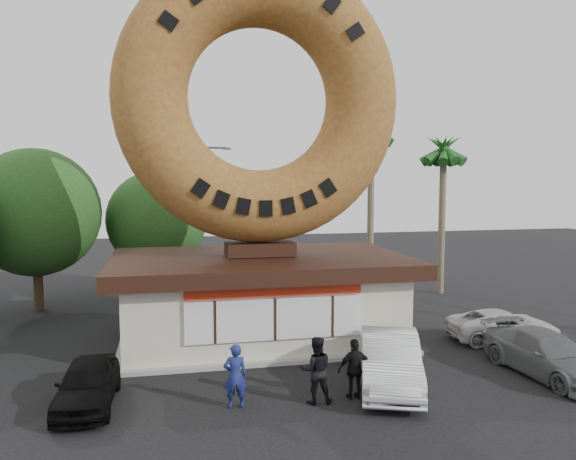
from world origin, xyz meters
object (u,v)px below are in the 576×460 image
at_px(car_grey, 547,354).
at_px(car_white, 503,325).
at_px(person_left, 235,376).
at_px(person_right, 355,369).
at_px(car_black, 87,384).
at_px(person_center, 316,370).
at_px(giant_donut, 259,99).
at_px(car_silver, 390,360).
at_px(street_lamp, 197,210).
at_px(donut_shop, 260,294).

relative_size(car_grey, car_white, 1.11).
height_order(person_left, person_right, person_left).
xyz_separation_m(person_left, person_right, (3.40, -0.10, -0.03)).
bearing_deg(person_left, person_right, -179.37).
height_order(person_right, car_black, person_right).
distance_m(car_black, car_grey, 13.96).
bearing_deg(person_left, car_black, -11.00).
xyz_separation_m(car_black, car_white, (14.82, 3.18, -0.05)).
relative_size(person_right, car_grey, 0.37).
height_order(person_center, person_right, person_center).
xyz_separation_m(giant_donut, car_silver, (3.01, -5.73, -8.40)).
distance_m(giant_donut, person_center, 10.50).
bearing_deg(person_left, car_grey, -175.38).
relative_size(person_center, car_white, 0.44).
relative_size(person_center, car_grey, 0.40).
relative_size(street_lamp, person_right, 4.63).
bearing_deg(donut_shop, car_grey, -35.61).
bearing_deg(car_silver, car_grey, 16.99).
relative_size(giant_donut, car_black, 2.89).
height_order(person_left, car_white, person_left).
xyz_separation_m(person_center, car_black, (-6.21, 1.10, -0.31)).
bearing_deg(car_grey, giant_donut, 139.01).
xyz_separation_m(street_lamp, person_left, (0.12, -16.32, -3.59)).
bearing_deg(car_white, person_right, 123.28).
bearing_deg(donut_shop, street_lamp, 100.50).
relative_size(person_center, car_black, 0.51).
bearing_deg(car_white, giant_donut, 80.19).
height_order(car_silver, car_white, car_silver).
xyz_separation_m(street_lamp, person_right, (3.52, -16.42, -3.62)).
distance_m(street_lamp, car_silver, 16.87).
bearing_deg(giant_donut, person_left, -105.33).
relative_size(giant_donut, street_lamp, 1.35).
height_order(car_black, car_grey, car_grey).
bearing_deg(giant_donut, donut_shop, -90.00).
relative_size(person_left, car_grey, 0.38).
xyz_separation_m(person_left, car_white, (10.85, 4.12, -0.30)).
bearing_deg(person_center, street_lamp, -74.68).
xyz_separation_m(street_lamp, car_white, (10.98, -12.20, -3.89)).
distance_m(person_right, car_grey, 6.61).
bearing_deg(car_silver, person_right, -133.67).
bearing_deg(person_left, street_lamp, -87.23).
relative_size(car_black, car_grey, 0.79).
bearing_deg(car_black, person_center, -7.92).
bearing_deg(car_silver, street_lamp, 126.31).
bearing_deg(car_black, street_lamp, 78.06).
relative_size(donut_shop, car_grey, 2.38).
relative_size(giant_donut, person_right, 6.24).
height_order(person_left, car_silver, person_left).
relative_size(street_lamp, person_center, 4.24).
xyz_separation_m(giant_donut, person_right, (1.67, -6.42, -8.33)).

